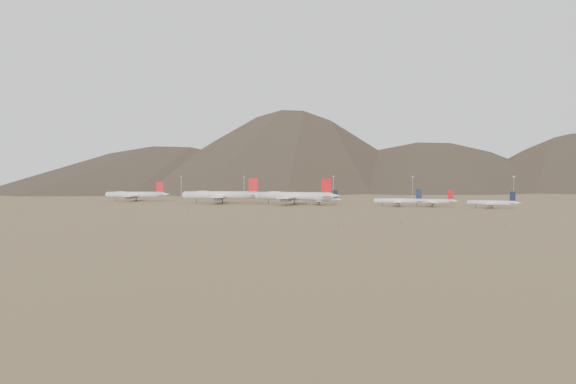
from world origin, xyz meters
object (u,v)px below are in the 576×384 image
(widebody_west, at_px, (135,195))
(narrowbody_a, at_px, (320,200))
(widebody_east, at_px, (293,196))
(widebody_centre, at_px, (221,195))
(narrowbody_b, at_px, (399,201))
(control_tower, at_px, (328,195))

(widebody_west, bearing_deg, narrowbody_a, -18.85)
(widebody_east, bearing_deg, narrowbody_a, 20.39)
(widebody_centre, xyz_separation_m, narrowbody_b, (165.71, -0.56, -3.30))
(narrowbody_a, bearing_deg, narrowbody_b, -24.48)
(widebody_centre, relative_size, narrowbody_b, 1.69)
(narrowbody_b, height_order, control_tower, narrowbody_b)
(widebody_west, bearing_deg, widebody_centre, -25.17)
(widebody_west, distance_m, narrowbody_b, 268.78)
(widebody_west, height_order, widebody_centre, widebody_centre)
(widebody_west, height_order, narrowbody_b, widebody_west)
(narrowbody_a, xyz_separation_m, control_tower, (-12.70, 87.94, 1.05))
(narrowbody_a, distance_m, control_tower, 88.86)
(widebody_west, xyz_separation_m, widebody_centre, (102.55, -15.87, 1.35))
(widebody_east, height_order, narrowbody_b, widebody_east)
(narrowbody_b, bearing_deg, widebody_east, 173.71)
(narrowbody_a, height_order, narrowbody_b, narrowbody_b)
(control_tower, bearing_deg, widebody_west, -156.59)
(narrowbody_b, xyz_separation_m, control_tower, (-84.82, 95.86, 0.47))
(widebody_centre, xyz_separation_m, control_tower, (80.89, 95.30, -2.83))
(widebody_west, relative_size, narrowbody_a, 1.68)
(widebody_centre, bearing_deg, control_tower, 30.67)
(widebody_west, xyz_separation_m, control_tower, (183.44, 79.43, -1.48))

